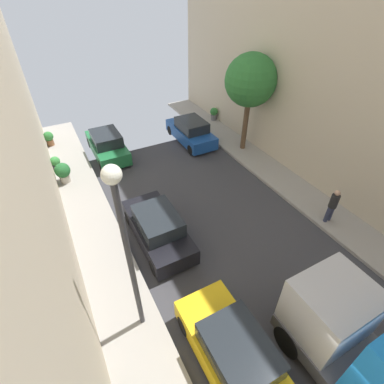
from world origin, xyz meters
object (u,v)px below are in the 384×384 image
lamp_post (125,239)px  potted_plant_2 (56,163)px  potted_plant_1 (63,172)px  street_tree_1 (251,81)px  potted_plant_0 (214,113)px  potted_plant_4 (49,138)px  parked_car_left_2 (235,354)px  parked_car_left_3 (158,228)px  parked_car_right_2 (191,132)px  parked_car_left_4 (107,145)px  pedestrian (333,205)px

lamp_post → potted_plant_2: bearing=96.3°
potted_plant_1 → potted_plant_2: size_ratio=1.42×
street_tree_1 → potted_plant_0: bearing=82.3°
potted_plant_4 → lamp_post: 14.46m
potted_plant_0 → street_tree_1: bearing=-97.7°
parked_car_left_2 → parked_car_left_3: same height
parked_car_left_3 → parked_car_right_2: 9.03m
street_tree_1 → potted_plant_0: 5.89m
parked_car_left_2 → parked_car_right_2: 13.94m
parked_car_left_4 → potted_plant_2: size_ratio=5.34×
potted_plant_2 → parked_car_left_3: bearing=-68.1°
potted_plant_0 → potted_plant_1: bearing=-164.7°
parked_car_left_3 → street_tree_1: size_ratio=0.74×
parked_car_left_3 → pedestrian: size_ratio=2.44×
potted_plant_2 → lamp_post: bearing=-83.7°
parked_car_left_3 → pedestrian: bearing=-20.1°
parked_car_right_2 → lamp_post: bearing=-125.1°
potted_plant_1 → lamp_post: (0.96, -9.32, 3.30)m
street_tree_1 → potted_plant_2: street_tree_1 is taller
parked_car_left_3 → lamp_post: 4.99m
parked_car_left_3 → parked_car_left_4: bearing=90.0°
parked_car_left_3 → parked_car_right_2: size_ratio=1.00×
parked_car_left_2 → pedestrian: (7.23, 2.97, 0.35)m
potted_plant_0 → parked_car_left_2: bearing=-119.5°
parked_car_right_2 → pedestrian: size_ratio=2.44×
street_tree_1 → potted_plant_2: size_ratio=7.22×
potted_plant_2 → potted_plant_4: bearing=89.4°
parked_car_left_2 → potted_plant_2: parked_car_left_2 is taller
potted_plant_4 → street_tree_1: bearing=-29.5°
lamp_post → parked_car_right_2: bearing=54.9°
street_tree_1 → potted_plant_1: bearing=172.1°
pedestrian → potted_plant_2: pedestrian is taller
parked_car_right_2 → street_tree_1: size_ratio=0.74×
parked_car_left_3 → parked_car_left_4: size_ratio=1.00×
street_tree_1 → parked_car_left_3: bearing=-149.0°
potted_plant_4 → potted_plant_2: bearing=-90.6°
parked_car_right_2 → potted_plant_4: bearing=156.9°
parked_car_left_2 → pedestrian: size_ratio=2.44×
pedestrian → potted_plant_4: 16.98m
parked_car_right_2 → lamp_post: (-7.30, -10.40, 3.36)m
parked_car_left_4 → lamp_post: (-1.90, -11.21, 3.36)m
pedestrian → street_tree_1: 8.06m
street_tree_1 → potted_plant_4: (-10.88, 6.15, -3.67)m
street_tree_1 → potted_plant_1: 11.35m
potted_plant_1 → potted_plant_2: potted_plant_1 is taller
street_tree_1 → lamp_post: bearing=-141.1°
parked_car_left_4 → potted_plant_0: parked_car_left_4 is taller
potted_plant_2 → potted_plant_1: bearing=-81.2°
pedestrian → potted_plant_0: size_ratio=1.85×
parked_car_left_3 → pedestrian: pedestrian is taller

